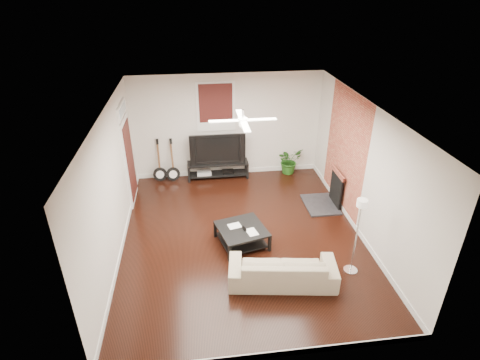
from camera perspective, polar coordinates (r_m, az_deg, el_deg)
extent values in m
cube|color=black|center=(8.30, 0.36, -8.33)|extent=(5.00, 6.00, 0.01)
cube|color=white|center=(7.01, 0.42, 10.44)|extent=(5.00, 6.00, 0.01)
cube|color=silver|center=(10.28, -1.86, 8.02)|extent=(5.00, 0.01, 2.80)
cube|color=silver|center=(5.13, 5.03, -15.44)|extent=(5.00, 0.01, 2.80)
cube|color=silver|center=(7.67, -18.47, -0.87)|extent=(0.01, 6.00, 2.80)
cube|color=silver|center=(8.23, 17.91, 1.28)|extent=(0.01, 6.00, 2.80)
cube|color=#B34B39|center=(9.05, 15.36, 4.12)|extent=(0.02, 2.20, 2.80)
cube|color=black|center=(9.36, 13.01, -1.21)|extent=(0.80, 1.10, 0.92)
cube|color=#3B1010|center=(10.06, -3.63, 10.82)|extent=(1.00, 0.06, 1.30)
cube|color=white|center=(9.41, -16.28, 3.91)|extent=(0.08, 1.00, 2.50)
cube|color=black|center=(10.52, -3.30, 1.53)|extent=(1.64, 0.44, 0.46)
imported|color=black|center=(10.27, -3.40, 4.83)|extent=(1.47, 0.19, 0.85)
cube|color=black|center=(7.98, 0.26, -8.31)|extent=(1.12, 1.12, 0.39)
imported|color=tan|center=(7.10, 6.35, -13.00)|extent=(2.01, 1.02, 0.56)
imported|color=#225819|center=(10.80, 7.33, 2.90)|extent=(0.85, 0.80, 0.75)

